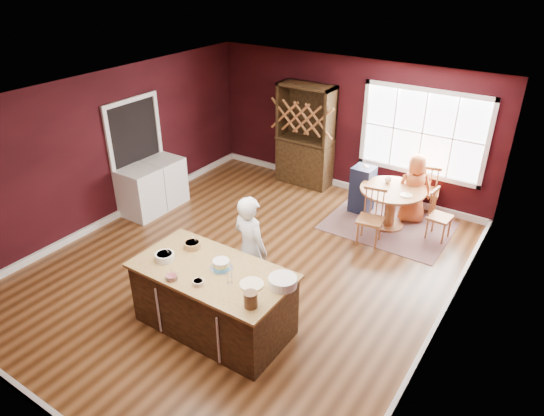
{
  "coord_description": "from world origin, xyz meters",
  "views": [
    {
      "loc": [
        3.87,
        -5.12,
        4.47
      ],
      "look_at": [
        0.34,
        0.21,
        1.05
      ],
      "focal_mm": 32.0,
      "sensor_mm": 36.0,
      "label": 1
    }
  ],
  "objects": [
    {
      "name": "room_shell",
      "position": [
        0.0,
        0.0,
        1.35
      ],
      "size": [
        7.0,
        7.0,
        7.0
      ],
      "color": "brown",
      "rests_on": "ground"
    },
    {
      "name": "window",
      "position": [
        1.5,
        3.47,
        1.5
      ],
      "size": [
        2.36,
        0.1,
        1.66
      ],
      "primitive_type": null,
      "color": "white",
      "rests_on": "room_shell"
    },
    {
      "name": "doorway",
      "position": [
        -2.97,
        0.6,
        1.02
      ],
      "size": [
        0.08,
        1.26,
        2.13
      ],
      "primitive_type": null,
      "color": "white",
      "rests_on": "room_shell"
    },
    {
      "name": "kitchen_island",
      "position": [
        0.48,
        -1.37,
        0.44
      ],
      "size": [
        2.06,
        1.08,
        0.92
      ],
      "color": "black",
      "rests_on": "ground"
    },
    {
      "name": "dining_table",
      "position": [
        1.41,
        2.45,
        0.53
      ],
      "size": [
        1.14,
        1.14,
        0.75
      ],
      "color": "olive",
      "rests_on": "ground"
    },
    {
      "name": "baker",
      "position": [
        0.5,
        -0.58,
        0.81
      ],
      "size": [
        0.66,
        0.5,
        1.61
      ],
      "primitive_type": "imported",
      "rotation": [
        0.0,
        0.0,
        2.94
      ],
      "color": "silver",
      "rests_on": "ground"
    },
    {
      "name": "layer_cake",
      "position": [
        0.57,
        -1.29,
        0.98
      ],
      "size": [
        0.3,
        0.3,
        0.12
      ],
      "primitive_type": null,
      "color": "silver",
      "rests_on": "kitchen_island"
    },
    {
      "name": "bowl_blue",
      "position": [
        -0.16,
        -1.54,
        0.97
      ],
      "size": [
        0.25,
        0.25,
        0.09
      ],
      "primitive_type": "cylinder",
      "color": "silver",
      "rests_on": "kitchen_island"
    },
    {
      "name": "bowl_yellow",
      "position": [
        -0.06,
        -1.12,
        0.96
      ],
      "size": [
        0.23,
        0.23,
        0.09
      ],
      "primitive_type": "cylinder",
      "color": "olive",
      "rests_on": "kitchen_island"
    },
    {
      "name": "bowl_pink",
      "position": [
        0.2,
        -1.8,
        0.95
      ],
      "size": [
        0.16,
        0.16,
        0.06
      ],
      "primitive_type": "cylinder",
      "color": "white",
      "rests_on": "kitchen_island"
    },
    {
      "name": "bowl_olive",
      "position": [
        0.54,
        -1.69,
        0.95
      ],
      "size": [
        0.14,
        0.14,
        0.05
      ],
      "primitive_type": "cylinder",
      "color": "silver",
      "rests_on": "kitchen_island"
    },
    {
      "name": "drinking_glass",
      "position": [
        0.84,
        -1.46,
        0.99
      ],
      "size": [
        0.07,
        0.07,
        0.14
      ],
      "primitive_type": "cylinder",
      "color": "silver",
      "rests_on": "kitchen_island"
    },
    {
      "name": "dinner_plate",
      "position": [
        1.08,
        -1.35,
        0.93
      ],
      "size": [
        0.3,
        0.3,
        0.02
      ],
      "primitive_type": "cylinder",
      "color": "#FCE7C2",
      "rests_on": "kitchen_island"
    },
    {
      "name": "white_tub",
      "position": [
        1.4,
        -1.16,
        0.98
      ],
      "size": [
        0.35,
        0.35,
        0.12
      ],
      "primitive_type": "cylinder",
      "color": "silver",
      "rests_on": "kitchen_island"
    },
    {
      "name": "stoneware_crock",
      "position": [
        1.3,
        -1.67,
        1.01
      ],
      "size": [
        0.16,
        0.16,
        0.19
      ],
      "primitive_type": "cylinder",
      "color": "#4F331D",
      "rests_on": "kitchen_island"
    },
    {
      "name": "toy_figurine",
      "position": [
        1.21,
        -1.54,
        0.96
      ],
      "size": [
        0.05,
        0.05,
        0.09
      ],
      "primitive_type": null,
      "color": "#FFB802",
      "rests_on": "kitchen_island"
    },
    {
      "name": "rug",
      "position": [
        1.41,
        2.45,
        0.01
      ],
      "size": [
        2.17,
        1.68,
        0.01
      ],
      "primitive_type": "cube",
      "rotation": [
        0.0,
        0.0,
        -0.0
      ],
      "color": "brown",
      "rests_on": "ground"
    },
    {
      "name": "chair_east",
      "position": [
        2.28,
        2.52,
        0.45
      ],
      "size": [
        0.39,
        0.41,
        0.91
      ],
      "primitive_type": null,
      "rotation": [
        0.0,
        0.0,
        1.49
      ],
      "color": "#935B33",
      "rests_on": "ground"
    },
    {
      "name": "chair_south",
      "position": [
        1.34,
        1.7,
        0.5
      ],
      "size": [
        0.48,
        0.46,
        0.99
      ],
      "primitive_type": null,
      "rotation": [
        0.0,
        0.0,
        0.17
      ],
      "color": "brown",
      "rests_on": "ground"
    },
    {
      "name": "chair_north",
      "position": [
        1.79,
        3.23,
        0.54
      ],
      "size": [
        0.54,
        0.52,
        1.08
      ],
      "primitive_type": null,
      "rotation": [
        0.0,
        0.0,
        3.36
      ],
      "color": "olive",
      "rests_on": "ground"
    },
    {
      "name": "seated_woman",
      "position": [
        1.66,
        2.88,
        0.65
      ],
      "size": [
        0.76,
        0.66,
        1.3
      ],
      "primitive_type": "imported",
      "rotation": [
        0.0,
        0.0,
        3.63
      ],
      "color": "#BD5C2A",
      "rests_on": "ground"
    },
    {
      "name": "high_chair",
      "position": [
        0.74,
        2.72,
        0.47
      ],
      "size": [
        0.39,
        0.39,
        0.95
      ],
      "primitive_type": null,
      "rotation": [
        0.0,
        0.0,
        -0.02
      ],
      "color": "black",
      "rests_on": "ground"
    },
    {
      "name": "toddler",
      "position": [
        0.66,
        2.8,
        0.81
      ],
      "size": [
        0.18,
        0.14,
        0.26
      ],
      "primitive_type": null,
      "color": "#8CA5BF",
      "rests_on": "high_chair"
    },
    {
      "name": "table_plate",
      "position": [
        1.7,
        2.32,
        0.76
      ],
      "size": [
        0.21,
        0.21,
        0.02
      ],
      "primitive_type": "cylinder",
      "color": "beige",
      "rests_on": "dining_table"
    },
    {
      "name": "table_cup",
      "position": [
        1.24,
        2.65,
        0.8
      ],
      "size": [
        0.13,
        0.13,
        0.09
      ],
      "primitive_type": "imported",
      "rotation": [
        0.0,
        0.0,
        0.1
      ],
      "color": "white",
      "rests_on": "dining_table"
    },
    {
      "name": "hutch",
      "position": [
        -0.82,
        3.22,
        1.07
      ],
      "size": [
        1.16,
        0.48,
        2.13
      ],
      "primitive_type": "cube",
      "color": "#3D1F13",
      "rests_on": "ground"
    },
    {
      "name": "washer",
      "position": [
        -2.64,
        0.28,
        0.46
      ],
      "size": [
        0.64,
        0.62,
        0.93
      ],
      "primitive_type": "cube",
      "color": "silver",
      "rests_on": "ground"
    },
    {
      "name": "dryer",
      "position": [
        -2.64,
        0.92,
        0.46
      ],
      "size": [
        0.63,
        0.61,
        0.92
      ],
      "primitive_type": "cube",
      "color": "silver",
      "rests_on": "ground"
    }
  ]
}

